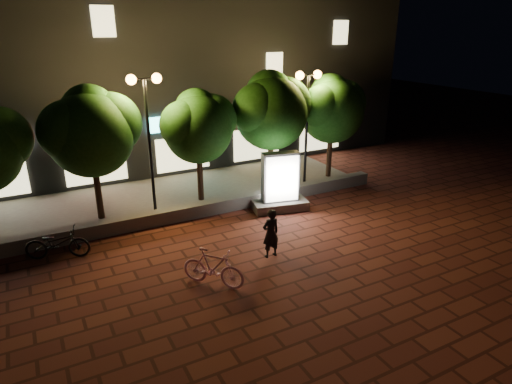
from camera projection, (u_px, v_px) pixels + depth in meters
ground at (250, 261)px, 13.71m from camera, size 80.00×80.00×0.00m
retaining_wall at (202, 209)px, 16.93m from camera, size 16.00×0.45×0.50m
sidewalk at (181, 194)px, 19.07m from camera, size 16.00×5.00×0.08m
building_block at (134, 64)px, 22.67m from camera, size 28.00×8.12×11.30m
tree_left at (91, 129)px, 15.49m from camera, size 3.60×3.00×4.89m
tree_mid at (198, 124)px, 17.33m from camera, size 3.24×2.70×4.50m
tree_right at (272, 108)px, 18.66m from camera, size 3.72×3.10×5.07m
tree_far_right at (332, 107)px, 20.13m from camera, size 3.48×2.90×4.76m
street_lamp_left at (147, 109)px, 15.92m from camera, size 1.26×0.36×5.18m
street_lamp_right at (308, 98)px, 19.05m from camera, size 1.26×0.36×4.98m
ad_kiosk at (280, 187)px, 17.27m from camera, size 2.32×1.50×2.32m
scooter_pink at (213, 268)px, 12.24m from camera, size 1.62×1.74×1.12m
rider at (271, 233)px, 13.71m from camera, size 0.61×0.42×1.61m
scooter_parked at (57, 243)px, 13.73m from camera, size 2.05×1.28×1.02m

